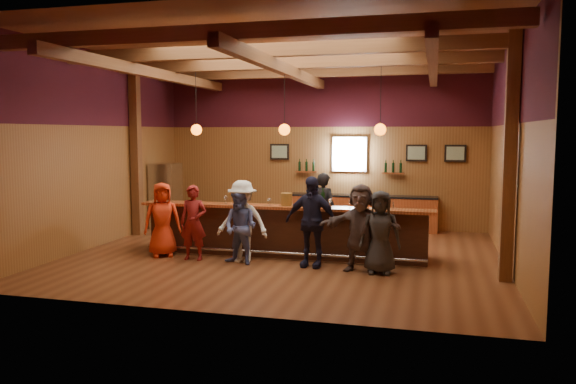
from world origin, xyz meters
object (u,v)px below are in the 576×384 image
ice_bucket (287,199)px  customer_dark (380,232)px  customer_white (242,221)px  customer_navy (311,222)px  customer_brown (360,228)px  stainless_fridge (166,196)px  customer_orange (162,219)px  back_bar_cabinet (362,212)px  bartender (324,210)px  bottle_a (323,199)px  bar_counter (287,231)px  customer_denim (240,227)px  customer_redvest (193,223)px

ice_bucket → customer_dark: bearing=-23.3°
customer_white → customer_navy: size_ratio=0.93×
customer_brown → stainless_fridge: bearing=150.2°
customer_orange → ice_bucket: customer_orange is taller
back_bar_cabinet → customer_navy: customer_navy is taller
bartender → bottle_a: size_ratio=4.47×
customer_brown → ice_bucket: 1.89m
bar_counter → customer_navy: bearing=-52.4°
stainless_fridge → customer_dark: 7.21m
customer_dark → customer_white: bearing=171.0°
stainless_fridge → bartender: size_ratio=1.04×
customer_dark → ice_bucket: customer_dark is taller
customer_navy → customer_denim: bearing=-167.5°
stainless_fridge → ice_bucket: size_ratio=6.78×
back_bar_cabinet → customer_denim: customer_denim is taller
back_bar_cabinet → customer_brown: size_ratio=2.39×
customer_redvest → customer_denim: size_ratio=1.04×
customer_orange → bartender: bartender is taller
customer_redvest → customer_denim: bearing=-10.9°
back_bar_cabinet → ice_bucket: 4.10m
ice_bucket → customer_brown: bearing=-25.4°
customer_navy → customer_dark: 1.39m
customer_redvest → customer_white: customer_white is taller
customer_dark → ice_bucket: size_ratio=5.89×
customer_redvest → ice_bucket: customer_redvest is taller
customer_dark → customer_orange: bearing=171.9°
customer_navy → bartender: bearing=100.5°
customer_dark → customer_brown: bearing=162.8°
bar_counter → ice_bucket: 0.78m
customer_navy → customer_dark: bearing=-2.3°
customer_dark → customer_navy: bearing=167.3°
customer_dark → bartender: 2.69m
customer_orange → customer_white: customer_white is taller
stainless_fridge → customer_navy: size_ratio=1.00×
customer_dark → bar_counter: bearing=146.9°
customer_redvest → customer_dark: 3.86m
customer_denim → ice_bucket: customer_denim is taller
customer_denim → customer_brown: (2.40, 0.03, 0.09)m
customer_orange → customer_white: size_ratio=0.95×
customer_orange → bottle_a: size_ratio=4.11×
bar_counter → customer_dark: bearing=-29.1°
customer_dark → customer_redvest: bearing=173.2°
back_bar_cabinet → customer_brown: customer_brown is taller
customer_redvest → customer_navy: customer_navy is taller
stainless_fridge → bottle_a: bearing=-27.9°
bar_counter → customer_orange: (-2.53, -0.84, 0.27)m
customer_denim → customer_white: customer_white is taller
stainless_fridge → customer_white: 4.81m
bar_counter → customer_white: bearing=-126.7°
bar_counter → customer_denim: (-0.67, -1.12, 0.23)m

